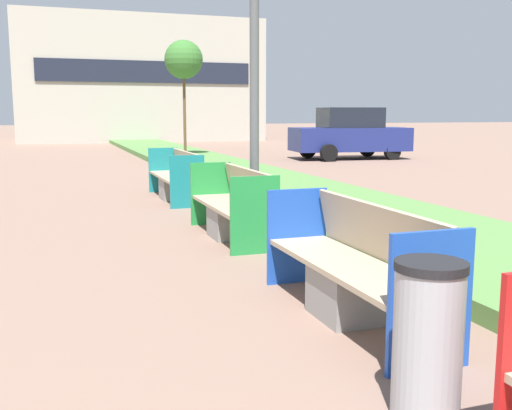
% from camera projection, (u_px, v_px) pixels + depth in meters
% --- Properties ---
extents(planter_grass_strip, '(2.80, 120.00, 0.18)m').
position_uv_depth(planter_grass_strip, '(327.00, 204.00, 10.54)').
color(planter_grass_strip, '#568442').
rests_on(planter_grass_strip, ground).
extents(building_backdrop, '(14.13, 7.00, 7.15)m').
position_uv_depth(building_backdrop, '(139.00, 81.00, 36.64)').
color(building_backdrop, '#B2AD9E').
rests_on(building_backdrop, ground).
extents(bench_blue_frame, '(0.65, 2.25, 0.94)m').
position_uv_depth(bench_blue_frame, '(354.00, 273.00, 4.91)').
color(bench_blue_frame, gray).
rests_on(bench_blue_frame, ground).
extents(bench_green_frame, '(0.65, 2.10, 0.94)m').
position_uv_depth(bench_green_frame, '(233.00, 210.00, 8.10)').
color(bench_green_frame, gray).
rests_on(bench_green_frame, ground).
extents(bench_teal_frame, '(0.65, 2.38, 0.94)m').
position_uv_depth(bench_teal_frame, '(176.00, 180.00, 11.68)').
color(bench_teal_frame, gray).
rests_on(bench_teal_frame, ground).
extents(litter_bin, '(0.40, 0.40, 0.89)m').
position_uv_depth(litter_bin, '(428.00, 340.00, 3.28)').
color(litter_bin, '#9EA0A5').
rests_on(litter_bin, ground).
extents(sapling_tree_far, '(1.34, 1.34, 4.18)m').
position_uv_depth(sapling_tree_far, '(184.00, 60.00, 20.82)').
color(sapling_tree_far, brown).
rests_on(sapling_tree_far, ground).
extents(parked_car_distant, '(4.37, 2.22, 1.86)m').
position_uv_depth(parked_car_distant, '(350.00, 134.00, 21.80)').
color(parked_car_distant, navy).
rests_on(parked_car_distant, ground).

